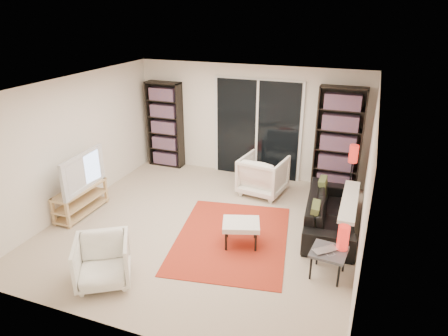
{
  "coord_description": "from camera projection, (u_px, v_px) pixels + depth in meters",
  "views": [
    {
      "loc": [
        2.4,
        -5.45,
        3.51
      ],
      "look_at": [
        0.25,
        0.3,
        1.0
      ],
      "focal_mm": 32.0,
      "sensor_mm": 36.0,
      "label": 1
    }
  ],
  "objects": [
    {
      "name": "floor_lamp",
      "position": [
        353.0,
        161.0,
        7.22
      ],
      "size": [
        0.18,
        0.18,
        1.2
      ],
      "color": "black",
      "rests_on": "floor"
    },
    {
      "name": "wall_right",
      "position": [
        367.0,
        184.0,
        5.57
      ],
      "size": [
        0.02,
        5.0,
        2.4
      ],
      "primitive_type": "cube",
      "color": "white",
      "rests_on": "ground"
    },
    {
      "name": "laptop",
      "position": [
        327.0,
        252.0,
        5.4
      ],
      "size": [
        0.41,
        0.4,
        0.03
      ],
      "primitive_type": "imported",
      "rotation": [
        0.0,
        0.0,
        0.73
      ],
      "color": "silver",
      "rests_on": "side_table"
    },
    {
      "name": "sliding_door",
      "position": [
        257.0,
        130.0,
        8.51
      ],
      "size": [
        1.92,
        0.08,
        2.16
      ],
      "color": "white",
      "rests_on": "ground"
    },
    {
      "name": "tv",
      "position": [
        78.0,
        171.0,
        6.95
      ],
      "size": [
        0.23,
        1.16,
        0.66
      ],
      "primitive_type": "imported",
      "rotation": [
        0.0,
        0.0,
        1.64
      ],
      "color": "black",
      "rests_on": "tv_stand"
    },
    {
      "name": "floor",
      "position": [
        204.0,
        226.0,
        6.83
      ],
      "size": [
        5.0,
        5.0,
        0.0
      ],
      "primitive_type": "plane",
      "color": "beige",
      "rests_on": "ground"
    },
    {
      "name": "ottoman",
      "position": [
        241.0,
        225.0,
        6.19
      ],
      "size": [
        0.68,
        0.62,
        0.4
      ],
      "color": "white",
      "rests_on": "floor"
    },
    {
      "name": "table_lamp",
      "position": [
        343.0,
        237.0,
        5.43
      ],
      "size": [
        0.16,
        0.16,
        0.35
      ],
      "primitive_type": "cylinder",
      "color": "red",
      "rests_on": "side_table"
    },
    {
      "name": "armchair_back",
      "position": [
        263.0,
        175.0,
        7.91
      ],
      "size": [
        0.94,
        0.96,
        0.77
      ],
      "primitive_type": "imported",
      "rotation": [
        0.0,
        0.0,
        3.0
      ],
      "color": "white",
      "rests_on": "floor"
    },
    {
      "name": "ceiling",
      "position": [
        201.0,
        86.0,
        5.93
      ],
      "size": [
        5.0,
        5.0,
        0.02
      ],
      "primitive_type": "cube",
      "color": "white",
      "rests_on": "wall_back"
    },
    {
      "name": "sofa",
      "position": [
        331.0,
        212.0,
        6.68
      ],
      "size": [
        0.93,
        2.06,
        0.59
      ],
      "primitive_type": "imported",
      "rotation": [
        0.0,
        0.0,
        1.65
      ],
      "color": "black",
      "rests_on": "floor"
    },
    {
      "name": "side_table",
      "position": [
        329.0,
        254.0,
        5.47
      ],
      "size": [
        0.52,
        0.52,
        0.4
      ],
      "color": "#444449",
      "rests_on": "floor"
    },
    {
      "name": "bookshelf_left",
      "position": [
        165.0,
        125.0,
        9.12
      ],
      "size": [
        0.8,
        0.3,
        1.95
      ],
      "color": "black",
      "rests_on": "ground"
    },
    {
      "name": "wall_left",
      "position": [
        75.0,
        143.0,
        7.19
      ],
      "size": [
        0.02,
        5.0,
        2.4
      ],
      "primitive_type": "cube",
      "color": "white",
      "rests_on": "ground"
    },
    {
      "name": "bookshelf_right",
      "position": [
        339.0,
        140.0,
        7.84
      ],
      "size": [
        0.9,
        0.3,
        2.1
      ],
      "color": "black",
      "rests_on": "ground"
    },
    {
      "name": "rug",
      "position": [
        232.0,
        238.0,
        6.48
      ],
      "size": [
        2.12,
        2.63,
        0.01
      ],
      "primitive_type": "cube",
      "rotation": [
        0.0,
        0.0,
        0.16
      ],
      "color": "#B52F1B",
      "rests_on": "floor"
    },
    {
      "name": "armchair_front",
      "position": [
        103.0,
        261.0,
        5.35
      ],
      "size": [
        0.97,
        0.98,
        0.65
      ],
      "primitive_type": "imported",
      "rotation": [
        0.0,
        0.0,
        0.55
      ],
      "color": "white",
      "rests_on": "floor"
    },
    {
      "name": "wall_back",
      "position": [
        249.0,
        121.0,
        8.55
      ],
      "size": [
        5.0,
        0.02,
        2.4
      ],
      "primitive_type": "cube",
      "color": "white",
      "rests_on": "ground"
    },
    {
      "name": "tv_stand",
      "position": [
        81.0,
        200.0,
        7.17
      ],
      "size": [
        0.36,
        1.13,
        0.5
      ],
      "color": "#DBB37B",
      "rests_on": "floor"
    },
    {
      "name": "wall_front",
      "position": [
        109.0,
        241.0,
        4.21
      ],
      "size": [
        5.0,
        0.02,
        2.4
      ],
      "primitive_type": "cube",
      "color": "white",
      "rests_on": "ground"
    }
  ]
}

